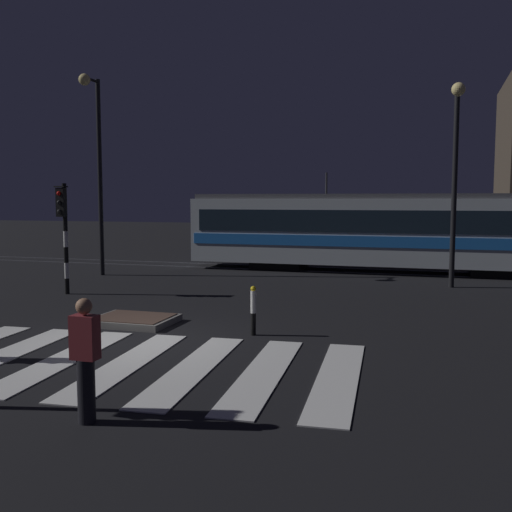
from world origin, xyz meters
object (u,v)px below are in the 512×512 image
object	(u,v)px
pedestrian_waiting_at_kerb	(85,359)
bollard_island_edge	(253,310)
street_lamp_trackside_left	(96,152)
street_lamp_trackside_right	(455,160)
tram	(384,230)
traffic_light_corner_far_left	(63,221)

from	to	relation	value
pedestrian_waiting_at_kerb	bollard_island_edge	size ratio (longest dim) A/B	1.54
street_lamp_trackside_left	street_lamp_trackside_right	bearing A→B (deg)	2.38
tram	pedestrian_waiting_at_kerb	size ratio (longest dim) A/B	9.63
street_lamp_trackside_right	pedestrian_waiting_at_kerb	xyz separation A→B (m)	(-5.07, -14.15, -3.44)
tram	pedestrian_waiting_at_kerb	world-z (taller)	tram
tram	street_lamp_trackside_right	bearing A→B (deg)	-56.44
street_lamp_trackside_left	street_lamp_trackside_right	size ratio (longest dim) A/B	1.14
traffic_light_corner_far_left	tram	xyz separation A→B (m)	(9.24, 8.81, -0.58)
traffic_light_corner_far_left	street_lamp_trackside_left	bearing A→B (deg)	108.82
street_lamp_trackside_left	bollard_island_edge	xyz separation A→B (m)	(8.89, -8.02, -4.28)
traffic_light_corner_far_left	pedestrian_waiting_at_kerb	bearing A→B (deg)	-53.82
street_lamp_trackside_left	pedestrian_waiting_at_kerb	size ratio (longest dim) A/B	4.51
traffic_light_corner_far_left	tram	bearing A→B (deg)	43.64
traffic_light_corner_far_left	street_lamp_trackside_right	world-z (taller)	street_lamp_trackside_right
traffic_light_corner_far_left	tram	size ratio (longest dim) A/B	0.21
tram	pedestrian_waiting_at_kerb	xyz separation A→B (m)	(-2.48, -18.05, -0.87)
traffic_light_corner_far_left	bollard_island_edge	xyz separation A→B (m)	(7.40, -3.66, -1.77)
pedestrian_waiting_at_kerb	street_lamp_trackside_right	bearing A→B (deg)	70.30
street_lamp_trackside_left	street_lamp_trackside_right	distance (m)	13.33
street_lamp_trackside_left	bollard_island_edge	size ratio (longest dim) A/B	6.95
pedestrian_waiting_at_kerb	bollard_island_edge	distance (m)	5.62
street_lamp_trackside_left	tram	size ratio (longest dim) A/B	0.47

